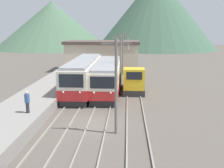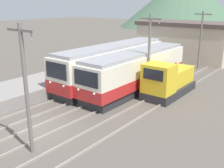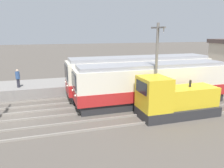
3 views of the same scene
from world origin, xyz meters
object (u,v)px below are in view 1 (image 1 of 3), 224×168
at_px(catenary_mast_near, 116,83).
at_px(catenary_mast_far, 123,52).
at_px(shunting_locomotive, 133,81).
at_px(commuter_train_center, 108,78).
at_px(person_on_platform, 27,101).
at_px(catenary_mast_mid, 121,61).
at_px(commuter_train_left, 84,77).

xyz_separation_m(catenary_mast_near, catenary_mast_far, (0.00, 23.57, 0.00)).
distance_m(shunting_locomotive, catenary_mast_far, 11.40).
bearing_deg(catenary_mast_far, shunting_locomotive, -82.30).
xyz_separation_m(commuter_train_center, catenary_mast_far, (1.51, 11.22, 2.02)).
distance_m(commuter_train_center, person_on_platform, 12.29).
bearing_deg(person_on_platform, catenary_mast_mid, 57.07).
xyz_separation_m(catenary_mast_mid, catenary_mast_far, (0.00, 11.79, 0.00)).
height_order(catenary_mast_near, catenary_mast_mid, same).
bearing_deg(catenary_mast_mid, shunting_locomotive, 26.71).
relative_size(commuter_train_left, catenary_mast_near, 2.11).
height_order(commuter_train_left, person_on_platform, commuter_train_left).
distance_m(commuter_train_left, shunting_locomotive, 5.83).
height_order(catenary_mast_far, person_on_platform, catenary_mast_far).
bearing_deg(commuter_train_left, catenary_mast_near, -70.91).
bearing_deg(catenary_mast_far, catenary_mast_mid, -90.00).
bearing_deg(person_on_platform, shunting_locomotive, 53.62).
relative_size(shunting_locomotive, catenary_mast_near, 0.89).
bearing_deg(shunting_locomotive, commuter_train_left, -179.14).
bearing_deg(catenary_mast_mid, commuter_train_left, 171.25).
xyz_separation_m(commuter_train_center, catenary_mast_mid, (1.51, -0.56, 2.02)).
xyz_separation_m(catenary_mast_near, person_on_platform, (-6.81, 1.27, -1.75)).
bearing_deg(shunting_locomotive, commuter_train_center, -176.42).
xyz_separation_m(shunting_locomotive, person_on_platform, (-8.30, -11.27, 0.70)).
height_order(commuter_train_center, catenary_mast_far, catenary_mast_far).
bearing_deg(catenary_mast_far, commuter_train_left, -111.17).
relative_size(commuter_train_center, shunting_locomotive, 2.25).
xyz_separation_m(commuter_train_left, person_on_platform, (-2.50, -11.18, 0.16)).
height_order(catenary_mast_mid, person_on_platform, catenary_mast_mid).
relative_size(catenary_mast_mid, person_on_platform, 3.92).
height_order(catenary_mast_near, person_on_platform, catenary_mast_near).
relative_size(shunting_locomotive, person_on_platform, 3.48).
bearing_deg(catenary_mast_mid, catenary_mast_far, 90.00).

